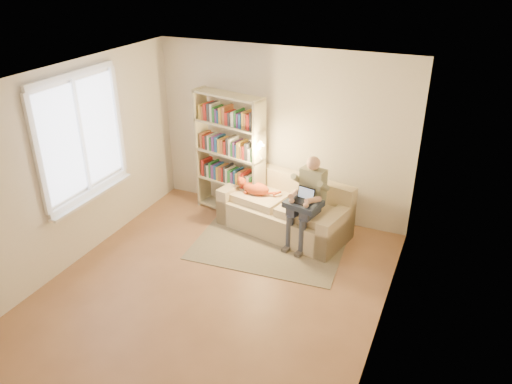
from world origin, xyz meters
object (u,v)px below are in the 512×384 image
at_px(person, 308,197).
at_px(cat, 255,188).
at_px(laptop, 300,197).
at_px(sofa, 285,212).
at_px(bookshelf, 230,149).

relative_size(person, cat, 2.06).
distance_m(cat, laptop, 0.87).
xyz_separation_m(sofa, cat, (-0.47, -0.02, 0.32)).
bearing_deg(bookshelf, cat, -9.59).
xyz_separation_m(person, cat, (-0.88, 0.21, -0.13)).
bearing_deg(cat, person, -1.60).
bearing_deg(bookshelf, person, -4.65).
height_order(sofa, person, person).
bearing_deg(laptop, sofa, 147.56).
relative_size(person, bookshelf, 0.67).
relative_size(cat, bookshelf, 0.32).
height_order(person, cat, person).
bearing_deg(person, sofa, 161.97).
relative_size(sofa, laptop, 6.89).
height_order(person, bookshelf, bookshelf).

